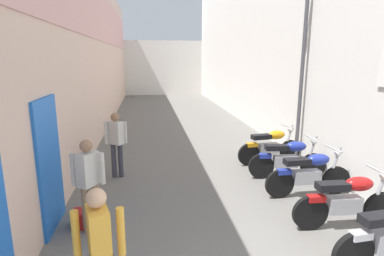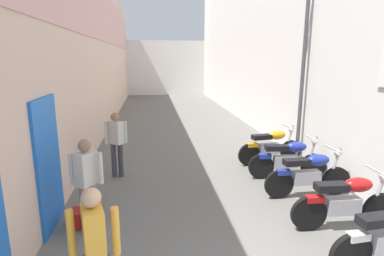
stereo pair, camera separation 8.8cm
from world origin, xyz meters
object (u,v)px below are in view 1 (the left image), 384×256
at_px(pedestrian_mid_alley, 89,179).
at_px(pedestrian_further_down, 116,140).
at_px(motorcycle_fifth, 270,145).
at_px(motorcycle_fourth, 288,158).
at_px(motorcycle_third, 309,173).
at_px(motorcycle_second, 348,200).
at_px(pedestrian_by_doorway, 100,249).
at_px(street_lamp, 300,60).
at_px(plastic_crate, 86,218).

xyz_separation_m(pedestrian_mid_alley, pedestrian_further_down, (0.20, 2.44, 0.00)).
bearing_deg(motorcycle_fifth, motorcycle_fourth, -90.00).
xyz_separation_m(motorcycle_third, motorcycle_fourth, (-0.00, 1.00, 0.00)).
bearing_deg(motorcycle_second, motorcycle_fourth, 90.00).
relative_size(motorcycle_fourth, motorcycle_fifth, 1.00).
relative_size(motorcycle_third, pedestrian_by_doorway, 1.18).
distance_m(motorcycle_third, motorcycle_fifth, 2.09).
bearing_deg(motorcycle_third, pedestrian_by_doorway, -144.09).
height_order(pedestrian_by_doorway, pedestrian_further_down, same).
height_order(motorcycle_second, pedestrian_further_down, pedestrian_further_down).
distance_m(motorcycle_third, motorcycle_fourth, 1.00).
distance_m(pedestrian_by_doorway, street_lamp, 6.88).
relative_size(pedestrian_mid_alley, pedestrian_further_down, 1.00).
bearing_deg(motorcycle_third, motorcycle_fifth, 90.00).
distance_m(motorcycle_fourth, pedestrian_by_doorway, 5.32).
distance_m(motorcycle_third, pedestrian_by_doorway, 4.67).
distance_m(motorcycle_fourth, pedestrian_further_down, 4.08).
distance_m(motorcycle_third, plastic_crate, 4.40).
xyz_separation_m(motorcycle_second, motorcycle_fourth, (-0.00, 2.26, 0.00)).
distance_m(motorcycle_fourth, plastic_crate, 4.64).
bearing_deg(pedestrian_further_down, pedestrian_mid_alley, -94.78).
bearing_deg(motorcycle_fifth, motorcycle_third, -90.00).
xyz_separation_m(motorcycle_fourth, pedestrian_by_doorway, (-3.77, -3.73, 0.42)).
bearing_deg(pedestrian_mid_alley, motorcycle_fourth, 23.04).
bearing_deg(street_lamp, plastic_crate, -151.22).
xyz_separation_m(motorcycle_fifth, plastic_crate, (-4.34, -2.68, -0.36)).
bearing_deg(motorcycle_second, plastic_crate, 171.18).
relative_size(motorcycle_third, motorcycle_fourth, 1.00).
bearing_deg(street_lamp, motorcycle_fifth, -172.77).
relative_size(pedestrian_by_doorway, street_lamp, 0.33).
bearing_deg(motorcycle_fourth, motorcycle_third, -90.00).
bearing_deg(plastic_crate, pedestrian_further_down, 81.48).
bearing_deg(pedestrian_by_doorway, street_lamp, 47.68).
relative_size(motorcycle_fifth, pedestrian_by_doorway, 1.17).
distance_m(pedestrian_mid_alley, street_lamp, 6.02).
height_order(motorcycle_fourth, street_lamp, street_lamp).
xyz_separation_m(motorcycle_second, pedestrian_further_down, (-4.01, 2.92, 0.42)).
bearing_deg(pedestrian_mid_alley, street_lamp, 31.18).
height_order(pedestrian_by_doorway, street_lamp, street_lamp).
xyz_separation_m(motorcycle_fourth, pedestrian_further_down, (-4.01, 0.65, 0.42)).
xyz_separation_m(pedestrian_by_doorway, plastic_crate, (-0.57, 2.14, -0.78)).
distance_m(pedestrian_by_doorway, pedestrian_further_down, 4.39).
bearing_deg(pedestrian_further_down, street_lamp, 6.38).
relative_size(motorcycle_fourth, pedestrian_further_down, 1.18).
bearing_deg(pedestrian_mid_alley, pedestrian_by_doorway, -77.13).
distance_m(pedestrian_further_down, plastic_crate, 2.40).
distance_m(motorcycle_fifth, pedestrian_further_down, 4.05).
distance_m(motorcycle_second, motorcycle_fourth, 2.26).
distance_m(motorcycle_fourth, motorcycle_fifth, 1.09).
height_order(pedestrian_by_doorway, plastic_crate, pedestrian_by_doorway).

